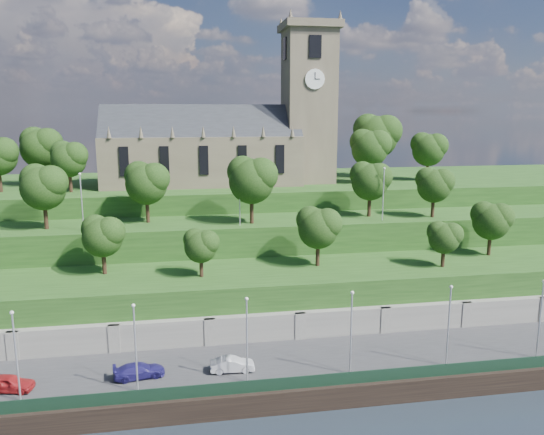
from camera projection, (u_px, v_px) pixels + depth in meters
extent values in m
plane|color=black|center=(273.00, 414.00, 48.00)|extent=(320.00, 320.00, 0.00)
cube|color=#2D2D30|center=(263.00, 373.00, 53.60)|extent=(160.00, 12.00, 2.00)
cube|color=black|center=(273.00, 404.00, 47.74)|extent=(160.00, 0.50, 2.20)
cube|color=#153120|center=(272.00, 385.00, 48.07)|extent=(160.00, 0.10, 1.20)
cube|color=slate|center=(255.00, 335.00, 59.11)|extent=(160.00, 2.00, 5.00)
cube|color=slate|center=(14.00, 355.00, 54.22)|extent=(1.20, 0.60, 5.00)
cube|color=slate|center=(115.00, 347.00, 55.86)|extent=(1.20, 0.60, 5.00)
cube|color=slate|center=(210.00, 341.00, 57.51)|extent=(1.20, 0.60, 5.00)
cube|color=slate|center=(300.00, 334.00, 59.16)|extent=(1.20, 0.60, 5.00)
cube|color=slate|center=(385.00, 328.00, 60.80)|extent=(1.20, 0.60, 5.00)
cube|color=slate|center=(465.00, 323.00, 62.45)|extent=(1.20, 0.60, 5.00)
cube|color=slate|center=(542.00, 317.00, 64.10)|extent=(1.20, 0.60, 5.00)
cube|color=#1E4216|center=(248.00, 303.00, 64.61)|extent=(160.00, 12.00, 8.00)
cube|color=#1E4216|center=(238.00, 262.00, 74.85)|extent=(160.00, 10.00, 12.00)
cube|color=#1E4216|center=(226.00, 222.00, 94.85)|extent=(160.00, 32.00, 15.00)
cube|color=brown|center=(202.00, 160.00, 88.05)|extent=(32.00, 12.00, 8.00)
cube|color=#212428|center=(202.00, 136.00, 87.27)|extent=(32.00, 10.18, 10.18)
cone|color=brown|center=(109.00, 132.00, 78.99)|extent=(0.70, 0.70, 1.80)
cone|color=brown|center=(141.00, 132.00, 79.75)|extent=(0.70, 0.70, 1.80)
cone|color=brown|center=(172.00, 132.00, 80.52)|extent=(0.70, 0.70, 1.80)
cone|color=brown|center=(203.00, 132.00, 81.29)|extent=(0.70, 0.70, 1.80)
cone|color=brown|center=(233.00, 131.00, 82.06)|extent=(0.70, 0.70, 1.80)
cone|color=brown|center=(263.00, 131.00, 82.83)|extent=(0.70, 0.70, 1.80)
cone|color=brown|center=(292.00, 131.00, 83.60)|extent=(0.70, 0.70, 1.80)
cube|color=black|center=(124.00, 161.00, 80.10)|extent=(1.40, 0.25, 4.50)
cube|color=black|center=(164.00, 161.00, 81.09)|extent=(1.40, 0.25, 4.50)
cube|color=black|center=(204.00, 160.00, 82.08)|extent=(1.40, 0.25, 4.50)
cube|color=black|center=(242.00, 160.00, 83.07)|extent=(1.40, 0.25, 4.50)
cube|color=black|center=(280.00, 159.00, 84.06)|extent=(1.40, 0.25, 4.50)
cube|color=brown|center=(308.00, 108.00, 89.34)|extent=(8.00, 8.00, 25.00)
cube|color=brown|center=(309.00, 26.00, 86.76)|extent=(9.20, 9.20, 1.20)
cone|color=brown|center=(291.00, 14.00, 82.00)|extent=(0.80, 0.80, 1.60)
cone|color=brown|center=(281.00, 22.00, 89.73)|extent=(0.80, 0.80, 1.60)
cone|color=brown|center=(340.00, 15.00, 83.32)|extent=(0.80, 0.80, 1.60)
cone|color=brown|center=(327.00, 23.00, 91.05)|extent=(0.80, 0.80, 1.60)
cube|color=black|center=(315.00, 46.00, 83.53)|extent=(2.00, 0.25, 3.50)
cube|color=black|center=(304.00, 52.00, 91.41)|extent=(2.00, 0.25, 3.50)
cube|color=black|center=(285.00, 49.00, 86.80)|extent=(0.25, 2.00, 3.50)
cube|color=black|center=(333.00, 50.00, 88.14)|extent=(0.25, 2.00, 3.50)
cylinder|color=white|center=(315.00, 79.00, 84.47)|extent=(3.20, 0.30, 3.20)
cylinder|color=white|center=(333.00, 81.00, 89.14)|extent=(0.30, 3.20, 3.20)
cube|color=black|center=(315.00, 76.00, 84.20)|extent=(0.12, 0.05, 1.10)
cube|color=black|center=(318.00, 79.00, 84.37)|extent=(0.80, 0.05, 0.12)
cylinder|color=black|center=(104.00, 261.00, 62.68)|extent=(0.50, 0.50, 3.05)
sphere|color=black|center=(103.00, 237.00, 62.10)|extent=(4.74, 4.74, 4.74)
sphere|color=black|center=(110.00, 232.00, 61.66)|extent=(3.56, 3.56, 3.56)
sphere|color=black|center=(95.00, 228.00, 62.35)|extent=(3.32, 3.32, 3.32)
cylinder|color=black|center=(201.00, 266.00, 61.70)|extent=(0.47, 0.47, 2.45)
sphere|color=black|center=(201.00, 247.00, 61.23)|extent=(3.81, 3.81, 3.81)
sphere|color=black|center=(207.00, 242.00, 60.88)|extent=(2.86, 2.86, 2.86)
sphere|color=black|center=(195.00, 240.00, 61.43)|extent=(2.67, 2.67, 2.67)
cylinder|color=black|center=(318.00, 253.00, 65.94)|extent=(0.50, 0.50, 3.22)
sphere|color=black|center=(318.00, 229.00, 65.33)|extent=(5.02, 5.02, 5.02)
sphere|color=black|center=(327.00, 223.00, 64.86)|extent=(3.76, 3.76, 3.76)
sphere|color=black|center=(310.00, 220.00, 65.59)|extent=(3.51, 3.51, 3.51)
cylinder|color=black|center=(443.00, 257.00, 65.62)|extent=(0.47, 0.47, 2.46)
sphere|color=black|center=(444.00, 238.00, 65.15)|extent=(3.83, 3.83, 3.83)
sphere|color=black|center=(452.00, 234.00, 64.80)|extent=(2.87, 2.87, 2.87)
sphere|color=black|center=(438.00, 232.00, 65.36)|extent=(2.68, 2.68, 2.68)
cylinder|color=black|center=(489.00, 244.00, 70.86)|extent=(0.50, 0.50, 3.12)
sphere|color=black|center=(491.00, 222.00, 70.27)|extent=(4.85, 4.85, 4.85)
sphere|color=black|center=(501.00, 217.00, 69.81)|extent=(3.64, 3.64, 3.64)
sphere|color=black|center=(483.00, 214.00, 70.52)|extent=(3.39, 3.39, 3.39)
cylinder|color=black|center=(46.00, 215.00, 68.23)|extent=(0.52, 0.52, 3.64)
sphere|color=black|center=(43.00, 188.00, 67.54)|extent=(5.66, 5.66, 5.66)
sphere|color=black|center=(51.00, 182.00, 67.01)|extent=(4.24, 4.24, 4.24)
sphere|color=black|center=(36.00, 179.00, 67.84)|extent=(3.96, 3.96, 3.96)
cylinder|color=black|center=(148.00, 209.00, 72.26)|extent=(0.52, 0.52, 3.61)
sphere|color=black|center=(146.00, 184.00, 71.57)|extent=(5.62, 5.62, 5.62)
sphere|color=black|center=(154.00, 178.00, 71.05)|extent=(4.21, 4.21, 4.21)
sphere|color=black|center=(139.00, 175.00, 71.87)|extent=(3.93, 3.93, 3.93)
cylinder|color=black|center=(252.00, 209.00, 71.63)|extent=(0.53, 0.53, 3.93)
sphere|color=black|center=(252.00, 181.00, 70.88)|extent=(6.12, 6.12, 6.12)
sphere|color=black|center=(261.00, 175.00, 70.31)|extent=(4.59, 4.59, 4.59)
sphere|color=black|center=(243.00, 172.00, 71.20)|extent=(4.28, 4.28, 4.28)
cylinder|color=black|center=(369.00, 205.00, 76.48)|extent=(0.51, 0.51, 3.42)
sphere|color=black|center=(370.00, 182.00, 75.82)|extent=(5.32, 5.32, 5.32)
sphere|color=black|center=(379.00, 177.00, 75.33)|extent=(3.99, 3.99, 3.99)
sphere|color=black|center=(363.00, 174.00, 76.10)|extent=(3.72, 3.72, 3.72)
cylinder|color=black|center=(433.00, 206.00, 76.03)|extent=(0.50, 0.50, 3.08)
sphere|color=black|center=(434.00, 186.00, 75.45)|extent=(4.79, 4.79, 4.79)
sphere|color=black|center=(442.00, 181.00, 75.00)|extent=(3.59, 3.59, 3.59)
sphere|color=black|center=(427.00, 179.00, 75.70)|extent=(3.35, 3.35, 3.35)
cylinder|color=black|center=(0.00, 180.00, 79.61)|extent=(0.52, 0.52, 3.61)
sphere|color=black|center=(4.00, 151.00, 78.39)|extent=(4.21, 4.21, 4.21)
cylinder|color=black|center=(43.00, 173.00, 86.14)|extent=(0.54, 0.54, 4.10)
sphere|color=black|center=(41.00, 149.00, 85.35)|extent=(6.38, 6.38, 6.38)
sphere|color=black|center=(48.00, 143.00, 84.76)|extent=(4.79, 4.79, 4.79)
sphere|color=black|center=(34.00, 141.00, 85.69)|extent=(4.47, 4.47, 4.47)
cylinder|color=black|center=(70.00, 181.00, 79.43)|extent=(0.51, 0.51, 3.31)
sphere|color=black|center=(69.00, 160.00, 78.80)|extent=(5.15, 5.15, 5.15)
sphere|color=black|center=(75.00, 155.00, 78.32)|extent=(3.86, 3.86, 3.86)
sphere|color=black|center=(63.00, 153.00, 79.07)|extent=(3.60, 3.60, 3.60)
cylinder|color=black|center=(369.00, 172.00, 89.14)|extent=(0.53, 0.53, 3.92)
sphere|color=black|center=(370.00, 149.00, 88.40)|extent=(6.10, 6.10, 6.10)
sphere|color=black|center=(378.00, 144.00, 87.83)|extent=(4.57, 4.57, 4.57)
sphere|color=black|center=(362.00, 142.00, 88.72)|extent=(4.27, 4.27, 4.27)
cylinder|color=black|center=(375.00, 164.00, 97.45)|extent=(0.58, 0.58, 4.98)
sphere|color=black|center=(376.00, 137.00, 96.50)|extent=(7.75, 7.75, 7.75)
sphere|color=black|center=(386.00, 131.00, 95.78)|extent=(5.81, 5.81, 5.81)
sphere|color=black|center=(368.00, 129.00, 96.91)|extent=(5.42, 5.42, 5.42)
cylinder|color=black|center=(427.00, 170.00, 93.00)|extent=(0.52, 0.52, 3.61)
sphere|color=black|center=(428.00, 150.00, 92.31)|extent=(5.62, 5.62, 5.62)
sphere|color=black|center=(436.00, 145.00, 91.78)|extent=(4.21, 4.21, 4.21)
sphere|color=black|center=(422.00, 144.00, 92.60)|extent=(3.93, 3.93, 3.93)
cylinder|color=#B2B2B7|center=(16.00, 359.00, 45.60)|extent=(0.16, 0.16, 8.12)
sphere|color=silver|center=(12.00, 313.00, 44.78)|extent=(0.36, 0.36, 0.36)
cylinder|color=#B2B2B7|center=(136.00, 350.00, 47.25)|extent=(0.16, 0.16, 8.12)
sphere|color=silver|center=(133.00, 306.00, 46.42)|extent=(0.36, 0.36, 0.36)
cylinder|color=#B2B2B7|center=(247.00, 342.00, 48.89)|extent=(0.16, 0.16, 8.12)
sphere|color=silver|center=(247.00, 299.00, 48.07)|extent=(0.36, 0.36, 0.36)
cylinder|color=#B2B2B7|center=(351.00, 334.00, 50.54)|extent=(0.16, 0.16, 8.12)
sphere|color=silver|center=(352.00, 293.00, 49.72)|extent=(0.36, 0.36, 0.36)
cylinder|color=#B2B2B7|center=(448.00, 327.00, 52.19)|extent=(0.16, 0.16, 8.12)
sphere|color=silver|center=(451.00, 287.00, 51.36)|extent=(0.36, 0.36, 0.36)
cylinder|color=#B2B2B7|center=(540.00, 321.00, 53.83)|extent=(0.16, 0.16, 8.12)
sphere|color=silver|center=(544.00, 281.00, 53.01)|extent=(0.36, 0.36, 0.36)
cylinder|color=#B2B2B7|center=(82.00, 203.00, 66.77)|extent=(0.16, 0.16, 7.15)
sphere|color=silver|center=(80.00, 174.00, 66.04)|extent=(0.36, 0.36, 0.36)
cylinder|color=#B2B2B7|center=(240.00, 199.00, 70.06)|extent=(0.16, 0.16, 7.15)
sphere|color=silver|center=(239.00, 171.00, 69.33)|extent=(0.36, 0.36, 0.36)
cylinder|color=#B2B2B7|center=(383.00, 195.00, 73.35)|extent=(0.16, 0.16, 7.15)
sphere|color=silver|center=(384.00, 168.00, 72.62)|extent=(0.36, 0.36, 0.36)
imported|color=maroon|center=(9.00, 383.00, 48.04)|extent=(4.68, 2.57, 1.51)
imported|color=#A5A5AA|center=(232.00, 365.00, 51.67)|extent=(4.35, 1.69, 1.41)
imported|color=navy|center=(139.00, 370.00, 50.50)|extent=(5.05, 2.65, 1.40)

